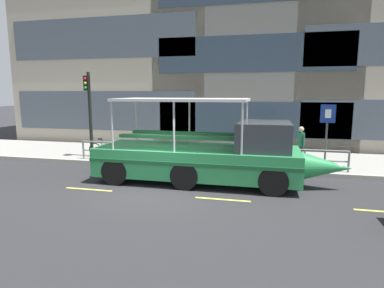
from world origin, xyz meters
The scene contains 10 objects.
ground_plane centered at (0.00, 0.00, 0.00)m, with size 120.00×120.00×0.00m, color #2B2B2D.
sidewalk centered at (0.00, 5.60, 0.09)m, with size 32.00×4.80×0.18m, color #99968E.
curb_edge centered at (0.00, 3.11, 0.09)m, with size 32.00×0.18×0.18m, color #B2ADA3.
lane_centreline centered at (0.00, -0.60, 0.00)m, with size 25.80×0.12×0.01m.
curb_guardrail centered at (0.97, 3.45, 0.78)m, with size 12.17×0.09×0.90m.
traffic_light_pole centered at (-5.00, 4.06, 2.74)m, with size 0.24×0.46×4.23m.
parking_sign centered at (6.17, 3.91, 2.04)m, with size 0.60×0.12×2.74m.
leaned_bicycle centered at (-4.21, 3.97, 0.56)m, with size 1.74×0.46×0.96m.
duck_tour_boat centered at (1.65, 1.34, 1.04)m, with size 9.53×2.65×3.19m.
pedestrian_near_bow centered at (5.19, 4.41, 1.23)m, with size 0.32×0.45×1.74m.
Camera 1 is at (3.74, -10.60, 3.43)m, focal length 30.32 mm.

